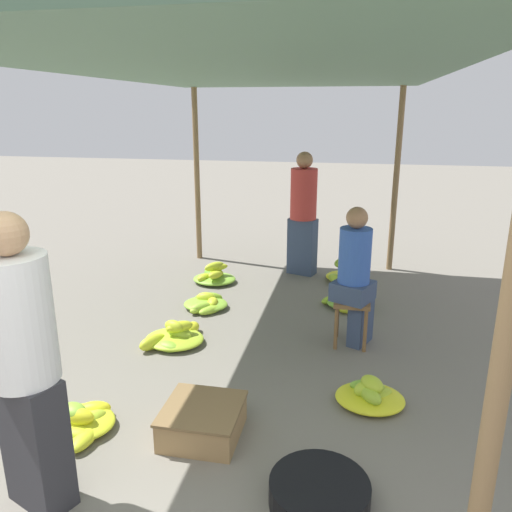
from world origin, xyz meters
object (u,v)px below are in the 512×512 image
at_px(banana_pile_left_0, 80,422).
at_px(banana_pile_right_0, 370,395).
at_px(vendor_seated, 356,274).
at_px(banana_pile_left_3, 206,304).
at_px(banana_pile_left_1, 174,337).
at_px(banana_pile_right_2, 347,274).
at_px(banana_pile_right_1, 350,302).
at_px(vendor_foreground, 24,364).
at_px(basin_black, 319,493).
at_px(banana_pile_left_2, 214,276).
at_px(shopper_walking_mid, 303,212).
at_px(crate_near, 203,421).
at_px(stool, 352,309).

bearing_deg(banana_pile_left_0, banana_pile_right_0, 20.13).
distance_m(vendor_seated, banana_pile_left_3, 1.88).
height_order(vendor_seated, banana_pile_left_1, vendor_seated).
distance_m(vendor_seated, banana_pile_left_0, 2.67).
xyz_separation_m(banana_pile_left_0, banana_pile_right_2, (1.79, 3.65, 0.03)).
relative_size(banana_pile_left_1, banana_pile_left_3, 1.30).
distance_m(banana_pile_right_1, banana_pile_right_2, 0.93).
xyz_separation_m(vendor_foreground, banana_pile_right_1, (1.71, 3.38, -0.84)).
relative_size(vendor_seated, basin_black, 2.31).
height_order(banana_pile_left_2, banana_pile_right_0, banana_pile_left_2).
bearing_deg(banana_pile_left_2, banana_pile_right_1, -16.38).
height_order(banana_pile_left_0, shopper_walking_mid, shopper_walking_mid).
bearing_deg(banana_pile_left_0, basin_black, -11.77).
bearing_deg(vendor_foreground, banana_pile_left_2, 91.16).
bearing_deg(crate_near, vendor_foreground, -133.64).
distance_m(banana_pile_right_1, crate_near, 2.78).
relative_size(stool, banana_pile_right_0, 0.87).
relative_size(vendor_seated, crate_near, 2.53).
bearing_deg(basin_black, stool, 86.47).
relative_size(vendor_foreground, banana_pile_left_1, 2.56).
bearing_deg(basin_black, banana_pile_right_0, 74.49).
bearing_deg(banana_pile_left_2, crate_near, -75.35).
bearing_deg(banana_pile_right_1, stool, -88.86).
xyz_separation_m(basin_black, banana_pile_right_0, (0.31, 1.11, 0.00)).
relative_size(stool, banana_pile_left_3, 0.89).
bearing_deg(vendor_seated, banana_pile_right_2, 92.89).
relative_size(banana_pile_right_0, crate_near, 1.00).
height_order(banana_pile_left_1, banana_pile_right_2, banana_pile_right_2).
relative_size(vendor_seated, banana_pile_left_1, 2.01).
distance_m(basin_black, banana_pile_left_0, 1.77).
height_order(vendor_seated, banana_pile_right_2, vendor_seated).
bearing_deg(stool, basin_black, -93.53).
height_order(banana_pile_left_2, shopper_walking_mid, shopper_walking_mid).
bearing_deg(shopper_walking_mid, banana_pile_right_2, -18.17).
bearing_deg(vendor_foreground, banana_pile_right_0, 36.44).
distance_m(stool, crate_near, 1.94).
distance_m(vendor_foreground, banana_pile_right_0, 2.50).
bearing_deg(basin_black, vendor_seated, 85.97).
relative_size(banana_pile_left_0, banana_pile_left_2, 1.00).
relative_size(stool, vendor_seated, 0.34).
xyz_separation_m(basin_black, banana_pile_left_0, (-1.74, 0.36, -0.01)).
relative_size(vendor_foreground, banana_pile_left_2, 3.08).
distance_m(vendor_foreground, shopper_walking_mid, 4.62).
height_order(banana_pile_left_3, banana_pile_right_0, banana_pile_right_0).
xyz_separation_m(banana_pile_left_3, shopper_walking_mid, (0.93, 1.51, 0.81)).
bearing_deg(shopper_walking_mid, banana_pile_left_2, -150.83).
bearing_deg(banana_pile_right_0, banana_pile_left_3, 138.69).
relative_size(banana_pile_left_2, banana_pile_right_2, 0.96).
relative_size(banana_pile_left_0, crate_near, 1.04).
distance_m(banana_pile_left_1, banana_pile_right_0, 1.99).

